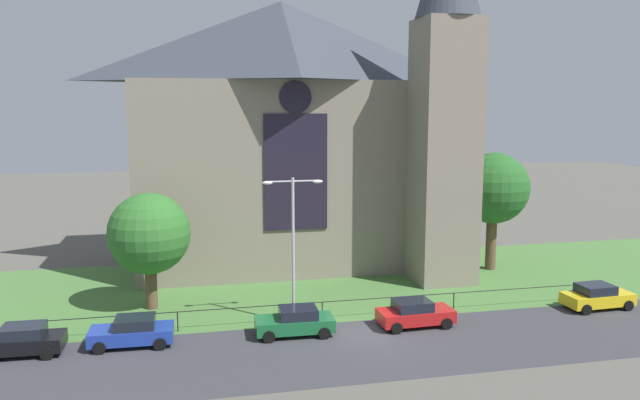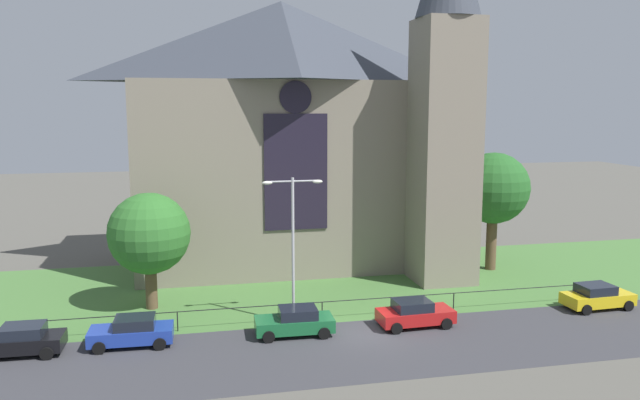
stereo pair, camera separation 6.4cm
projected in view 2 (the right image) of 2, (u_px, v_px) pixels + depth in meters
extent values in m
plane|color=#56544C|center=(324.00, 283.00, 43.53)|extent=(160.00, 160.00, 0.00)
cube|color=#38383D|center=(375.00, 347.00, 31.93)|extent=(120.00, 8.00, 0.01)
cube|color=#477538|center=(330.00, 291.00, 41.59)|extent=(120.00, 20.00, 0.01)
cube|color=gray|center=(282.00, 173.00, 48.82)|extent=(22.00, 12.00, 14.00)
pyramid|color=#383D47|center=(281.00, 42.00, 47.32)|extent=(22.00, 12.00, 6.00)
cube|color=black|center=(296.00, 172.00, 42.87)|extent=(4.40, 0.16, 8.00)
cylinder|color=black|center=(295.00, 97.00, 42.11)|extent=(2.20, 0.15, 2.20)
cube|color=gray|center=(444.00, 153.00, 42.89)|extent=(4.00, 4.00, 18.00)
cylinder|color=black|center=(322.00, 302.00, 35.74)|extent=(32.42, 0.05, 0.05)
cylinder|color=black|center=(18.00, 333.00, 32.43)|extent=(0.06, 0.07, 1.10)
cylinder|color=black|center=(178.00, 322.00, 34.13)|extent=(0.07, 0.07, 1.10)
cylinder|color=black|center=(322.00, 311.00, 35.82)|extent=(0.06, 0.07, 1.10)
cylinder|color=black|center=(454.00, 302.00, 37.52)|extent=(0.06, 0.07, 1.10)
cylinder|color=black|center=(574.00, 293.00, 39.22)|extent=(0.07, 0.07, 1.10)
cylinder|color=brown|center=(151.00, 286.00, 37.88)|extent=(0.70, 0.70, 2.82)
sphere|color=#2D6B28|center=(149.00, 233.00, 37.39)|extent=(4.91, 4.91, 4.91)
cylinder|color=brown|center=(491.00, 242.00, 46.87)|extent=(0.78, 0.78, 4.20)
sphere|color=#235B23|center=(494.00, 188.00, 46.26)|extent=(5.29, 5.29, 5.29)
cylinder|color=#B2B2B7|center=(293.00, 252.00, 34.83)|extent=(0.16, 0.16, 8.33)
cylinder|color=#B2B2B7|center=(280.00, 182.00, 34.09)|extent=(1.40, 0.10, 0.10)
cylinder|color=#B2B2B7|center=(305.00, 181.00, 34.38)|extent=(1.40, 0.10, 0.10)
ellipsoid|color=white|center=(267.00, 183.00, 33.95)|extent=(0.57, 0.26, 0.20)
ellipsoid|color=white|center=(318.00, 181.00, 34.53)|extent=(0.57, 0.26, 0.20)
cube|color=black|center=(19.00, 343.00, 30.89)|extent=(4.25, 1.92, 0.70)
cube|color=black|center=(23.00, 331.00, 30.83)|extent=(2.05, 1.66, 0.55)
cylinder|color=black|center=(47.00, 354.00, 30.32)|extent=(0.65, 0.24, 0.64)
cylinder|color=black|center=(55.00, 340.00, 32.07)|extent=(0.65, 0.24, 0.64)
cube|color=#1E3899|center=(131.00, 334.00, 32.10)|extent=(4.25, 1.93, 0.70)
cube|color=black|center=(135.00, 322.00, 32.04)|extent=(2.05, 1.66, 0.55)
cylinder|color=black|center=(99.00, 348.00, 31.00)|extent=(0.65, 0.24, 0.64)
cylinder|color=black|center=(105.00, 335.00, 32.75)|extent=(0.65, 0.24, 0.64)
cylinder|color=black|center=(160.00, 344.00, 31.53)|extent=(0.65, 0.24, 0.64)
cylinder|color=black|center=(162.00, 331.00, 33.28)|extent=(0.65, 0.24, 0.64)
cube|color=#196033|center=(294.00, 324.00, 33.58)|extent=(4.26, 1.94, 0.70)
cube|color=black|center=(298.00, 313.00, 33.52)|extent=(2.05, 1.66, 0.55)
cylinder|color=black|center=(269.00, 337.00, 32.49)|extent=(0.65, 0.24, 0.64)
cylinder|color=black|center=(265.00, 325.00, 34.24)|extent=(0.65, 0.24, 0.64)
cylinder|color=black|center=(324.00, 333.00, 33.01)|extent=(0.65, 0.24, 0.64)
cylinder|color=black|center=(318.00, 322.00, 34.76)|extent=(0.65, 0.24, 0.64)
cube|color=#B21919|center=(415.00, 316.00, 34.92)|extent=(4.26, 1.95, 0.70)
cube|color=black|center=(412.00, 305.00, 34.77)|extent=(2.06, 1.67, 0.55)
cylinder|color=black|center=(433.00, 313.00, 36.18)|extent=(0.65, 0.24, 0.64)
cylinder|color=black|center=(446.00, 324.00, 34.45)|extent=(0.65, 0.24, 0.64)
cylinder|color=black|center=(385.00, 318.00, 35.46)|extent=(0.65, 0.24, 0.64)
cylinder|color=black|center=(396.00, 328.00, 33.74)|extent=(0.65, 0.24, 0.64)
cube|color=gold|center=(598.00, 299.00, 37.98)|extent=(4.28, 1.99, 0.70)
cube|color=black|center=(596.00, 289.00, 37.83)|extent=(2.07, 1.69, 0.55)
cylinder|color=black|center=(608.00, 297.00, 39.25)|extent=(0.65, 0.25, 0.64)
cylinder|color=black|center=(628.00, 306.00, 37.53)|extent=(0.65, 0.25, 0.64)
cylinder|color=black|center=(567.00, 301.00, 38.51)|extent=(0.65, 0.25, 0.64)
cylinder|color=black|center=(586.00, 310.00, 36.79)|extent=(0.65, 0.25, 0.64)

